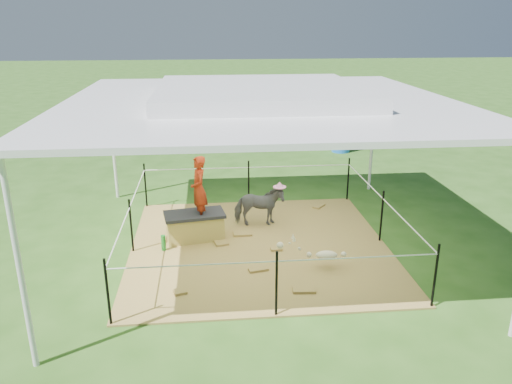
{
  "coord_description": "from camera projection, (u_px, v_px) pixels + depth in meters",
  "views": [
    {
      "loc": [
        -0.87,
        -8.19,
        3.92
      ],
      "look_at": [
        0.0,
        0.6,
        0.85
      ],
      "focal_mm": 35.0,
      "sensor_mm": 36.0,
      "label": 1
    }
  ],
  "objects": [
    {
      "name": "rope_fence",
      "position": [
        259.0,
        214.0,
        8.86
      ],
      "size": [
        4.54,
        4.54,
        1.0
      ],
      "color": "black",
      "rests_on": "ground"
    },
    {
      "name": "canopy_tent",
      "position": [
        260.0,
        98.0,
        8.18
      ],
      "size": [
        6.3,
        6.3,
        2.9
      ],
      "color": "silver",
      "rests_on": "ground"
    },
    {
      "name": "foal",
      "position": [
        327.0,
        253.0,
        8.16
      ],
      "size": [
        0.98,
        0.6,
        0.52
      ],
      "primitive_type": null,
      "rotation": [
        0.0,
        0.0,
        -0.09
      ],
      "color": "beige",
      "rests_on": "hay_patch"
    },
    {
      "name": "straw_bale",
      "position": [
        195.0,
        227.0,
        9.27
      ],
      "size": [
        1.09,
        0.67,
        0.46
      ],
      "primitive_type": "cube",
      "rotation": [
        0.0,
        0.0,
        0.16
      ],
      "color": "#B89643",
      "rests_on": "hay_patch"
    },
    {
      "name": "woman",
      "position": [
        199.0,
        184.0,
        9.0
      ],
      "size": [
        0.36,
        0.49,
        1.23
      ],
      "primitive_type": "imported",
      "rotation": [
        0.0,
        0.0,
        -1.41
      ],
      "color": "#A42710",
      "rests_on": "straw_bale"
    },
    {
      "name": "hay_patch",
      "position": [
        259.0,
        246.0,
        9.06
      ],
      "size": [
        4.6,
        4.6,
        0.03
      ],
      "primitive_type": "cube",
      "color": "brown",
      "rests_on": "ground"
    },
    {
      "name": "ground",
      "position": [
        259.0,
        247.0,
        9.07
      ],
      "size": [
        90.0,
        90.0,
        0.0
      ],
      "primitive_type": "plane",
      "color": "#2D5919",
      "rests_on": "ground"
    },
    {
      "name": "picnic_table_far",
      "position": [
        387.0,
        120.0,
        18.4
      ],
      "size": [
        2.17,
        1.73,
        0.81
      ],
      "primitive_type": "cube",
      "rotation": [
        0.0,
        0.0,
        0.18
      ],
      "color": "brown",
      "rests_on": "ground"
    },
    {
      "name": "pony",
      "position": [
        259.0,
        206.0,
        9.8
      ],
      "size": [
        0.97,
        0.45,
        0.81
      ],
      "primitive_type": "imported",
      "rotation": [
        0.0,
        0.0,
        1.56
      ],
      "color": "#535258",
      "rests_on": "hay_patch"
    },
    {
      "name": "pink_hat",
      "position": [
        259.0,
        184.0,
        9.65
      ],
      "size": [
        0.25,
        0.25,
        0.12
      ],
      "primitive_type": "cylinder",
      "color": "#FF93CA",
      "rests_on": "pony"
    },
    {
      "name": "picnic_table_near",
      "position": [
        292.0,
        132.0,
        16.77
      ],
      "size": [
        1.9,
        1.59,
        0.68
      ],
      "primitive_type": "cube",
      "rotation": [
        0.0,
        0.0,
        0.28
      ],
      "color": "brown",
      "rests_on": "ground"
    },
    {
      "name": "dark_cloth",
      "position": [
        194.0,
        214.0,
        9.18
      ],
      "size": [
        1.17,
        0.74,
        0.06
      ],
      "primitive_type": "cube",
      "rotation": [
        0.0,
        0.0,
        0.16
      ],
      "color": "black",
      "rests_on": "straw_bale"
    },
    {
      "name": "trash_barrel",
      "position": [
        341.0,
        138.0,
        15.47
      ],
      "size": [
        0.65,
        0.65,
        0.87
      ],
      "primitive_type": "cylinder",
      "rotation": [
        0.0,
        0.0,
        0.18
      ],
      "color": "blue",
      "rests_on": "ground"
    },
    {
      "name": "distant_person",
      "position": [
        315.0,
        123.0,
        16.59
      ],
      "size": [
        0.67,
        0.55,
        1.28
      ],
      "primitive_type": "imported",
      "rotation": [
        0.0,
        0.0,
        3.02
      ],
      "color": "#2C62A8",
      "rests_on": "ground"
    },
    {
      "name": "green_bottle",
      "position": [
        163.0,
        243.0,
        8.82
      ],
      "size": [
        0.09,
        0.09,
        0.28
      ],
      "primitive_type": "cylinder",
      "rotation": [
        0.0,
        0.0,
        0.16
      ],
      "color": "#1A7721",
      "rests_on": "hay_patch"
    }
  ]
}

